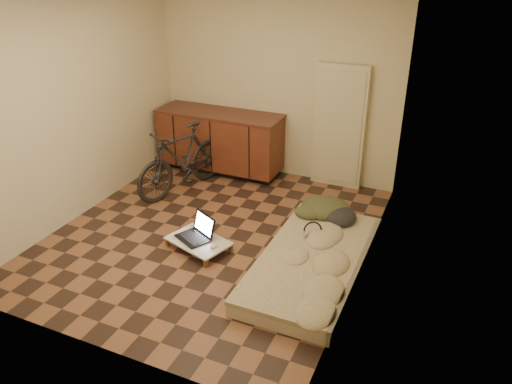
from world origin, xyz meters
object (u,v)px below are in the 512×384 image
at_px(bicycle, 182,156).
at_px(futon, 313,262).
at_px(lap_desk, 199,241).
at_px(laptop, 197,233).

distance_m(bicycle, futon, 2.50).
bearing_deg(lap_desk, laptop, 153.50).
relative_size(futon, laptop, 4.41).
bearing_deg(laptop, lap_desk, -16.61).
height_order(bicycle, lap_desk, bicycle).
relative_size(bicycle, laptop, 3.32).
bearing_deg(laptop, bicycle, 154.30).
xyz_separation_m(futon, lap_desk, (-1.29, -0.14, 0.01)).
height_order(lap_desk, laptop, laptop).
distance_m(lap_desk, laptop, 0.09).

